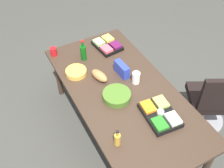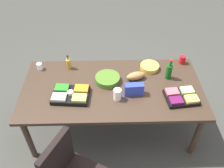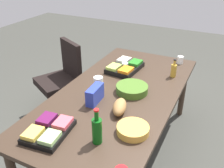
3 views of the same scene
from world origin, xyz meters
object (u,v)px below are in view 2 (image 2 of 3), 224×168
Objects in this scene: bread_loaf at (136,76)px; paper_cup at (40,66)px; conference_table at (112,91)px; fruit_platter at (181,97)px; wine_bottle at (169,71)px; salad_bowl at (108,79)px; mayo_jar at (117,94)px; veggie_tray at (71,95)px; chip_bowl at (150,67)px; chip_bag_blue at (134,89)px; dressing_bottle at (69,63)px; red_solo_cup at (182,60)px.

paper_cup is (1.24, -0.23, -0.01)m from bread_loaf.
fruit_platter reaches higher than conference_table.
wine_bottle is 0.92× the size of salad_bowl.
mayo_jar is (-0.11, 0.31, 0.04)m from salad_bowl.
veggie_tray is 1.14× the size of fruit_platter.
salad_bowl is at bearing 22.95° from chip_bowl.
wine_bottle is at bearing -165.55° from veggie_tray.
chip_bowl is at bearing -129.58° from mayo_jar.
fruit_platter is 2.75× the size of mayo_jar.
chip_bag_blue is 0.95m from dressing_bottle.
mayo_jar is (0.65, 0.35, -0.04)m from wine_bottle.
paper_cup is 1.44m from chip_bowl.
chip_bag_blue reaches higher than salad_bowl.
dressing_bottle is at bearing -34.35° from conference_table.
bread_loaf is 0.61m from fruit_platter.
veggie_tray is 0.54m from dressing_bottle.
dressing_bottle is (0.08, -0.53, 0.04)m from veggie_tray.
conference_table is at bearing 158.52° from paper_cup.
chip_bag_blue is at bearing 39.23° from red_solo_cup.
paper_cup is (1.19, -0.49, -0.03)m from chip_bag_blue.
mayo_jar is at bearing 20.58° from chip_bag_blue.
paper_cup is at bearing -22.46° from chip_bag_blue.
veggie_tray reaches higher than conference_table.
conference_table is 0.16m from salad_bowl.
chip_bag_blue is 0.53m from chip_bowl.
fruit_platter is 1.47m from dressing_bottle.
chip_bag_blue is at bearing 153.96° from conference_table.
dressing_bottle is at bearing -23.84° from fruit_platter.
conference_table is 0.82m from fruit_platter.
bread_loaf is 0.98× the size of chip_bowl.
dressing_bottle reaches higher than paper_cup.
conference_table is at bearing 12.48° from wine_bottle.
wine_bottle is 0.74m from mayo_jar.
mayo_jar reaches higher than chip_bowl.
veggie_tray is 3.13× the size of mayo_jar.
conference_table is at bearing -74.47° from mayo_jar.
red_solo_cup is at bearing -177.22° from dressing_bottle.
salad_bowl is (0.76, 0.05, -0.07)m from wine_bottle.
paper_cup is 0.38m from dressing_bottle.
veggie_tray is (0.48, 0.15, 0.10)m from conference_table.
salad_bowl is 0.58m from dressing_bottle.
dressing_bottle is at bearing -1.98° from chip_bowl.
wine_bottle reaches higher than salad_bowl.
red_solo_cup is 0.69m from fruit_platter.
conference_table is at bearing 25.49° from red_solo_cup.
salad_bowl is at bearing -70.35° from mayo_jar.
salad_bowl is at bearing 151.67° from dressing_bottle.
fruit_platter is 1.28× the size of salad_bowl.
red_solo_cup is at bearing -157.16° from veggie_tray.
chip_bowl is at bearing -157.05° from salad_bowl.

